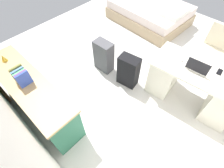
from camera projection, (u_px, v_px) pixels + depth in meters
name	position (u px, v px, depth m)	size (l,w,h in m)	color
ground_plane	(139.00, 65.00, 3.53)	(5.70, 5.70, 0.00)	silver
desk	(193.00, 85.00, 2.73)	(1.50, 0.80, 0.72)	silver
office_chair	(211.00, 53.00, 3.14)	(0.52, 0.52, 0.94)	black
credenza	(35.00, 97.00, 2.59)	(1.80, 0.48, 0.75)	#28664C
bed	(150.00, 12.00, 4.39)	(1.96, 1.49, 0.58)	tan
suitcase_black	(128.00, 71.00, 3.01)	(0.36, 0.22, 0.62)	black
suitcase_spare_grey	(104.00, 56.00, 3.24)	(0.36, 0.22, 0.64)	#4C4C51
laptop	(198.00, 67.00, 2.44)	(0.33, 0.25, 0.21)	silver
computer_mouse	(181.00, 60.00, 2.59)	(0.06, 0.10, 0.03)	white
cell_phone_near_laptop	(220.00, 72.00, 2.44)	(0.07, 0.14, 0.01)	black
book_row	(22.00, 77.00, 2.22)	(0.19, 0.17, 0.22)	#3652BD
figurine_small	(3.00, 58.00, 2.50)	(0.08, 0.08, 0.11)	gold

